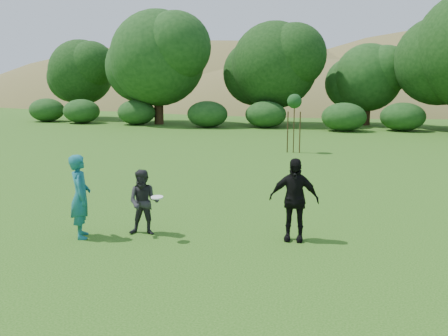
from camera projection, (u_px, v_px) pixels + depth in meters
The scene contains 8 objects.
ground at pixel (184, 239), 11.14m from camera, with size 120.00×120.00×0.00m, color #19470C.
player_teal at pixel (80, 196), 11.09m from camera, with size 0.69×0.45×1.88m, color #18636E.
player_grey at pixel (144, 202), 11.32m from camera, with size 0.73×0.57×1.51m, color #262629.
player_black at pixel (294, 199), 10.89m from camera, with size 1.08×0.45×1.84m, color black.
frisbee at pixel (157, 197), 10.83m from camera, with size 0.27×0.27×0.05m.
sapling at pixel (294, 103), 24.01m from camera, with size 0.70×0.70×2.85m.
hillside at pixel (346, 181), 77.72m from camera, with size 150.00×72.00×52.00m.
tree_row at pixel (371, 61), 36.31m from camera, with size 53.92×10.38×9.62m.
Camera 1 is at (4.04, -9.94, 3.49)m, focal length 40.00 mm.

